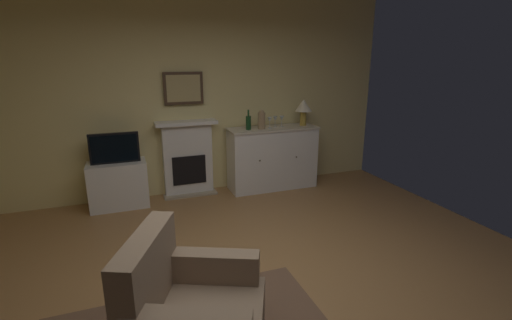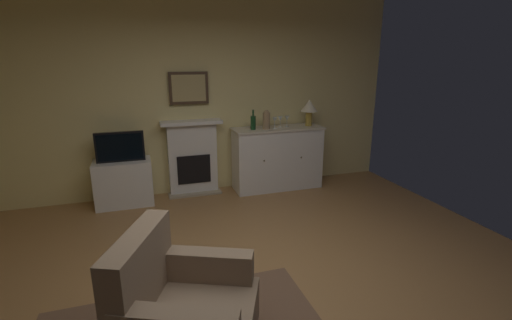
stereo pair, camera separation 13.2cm
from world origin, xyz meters
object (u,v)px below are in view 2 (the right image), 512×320
(framed_picture, at_px, (189,88))
(table_lamp, at_px, (309,108))
(fireplace_unit, at_px, (193,157))
(tv_cabinet, at_px, (124,183))
(wine_glass_right, at_px, (287,119))
(vase_decorative, at_px, (266,120))
(sideboard_cabinet, at_px, (277,158))
(wine_glass_center, at_px, (280,119))
(armchair, at_px, (182,312))
(wine_glass_left, at_px, (275,120))
(wine_bottle, at_px, (253,122))
(tv_set, at_px, (120,147))

(framed_picture, xyz_separation_m, table_lamp, (1.78, -0.22, -0.32))
(fireplace_unit, distance_m, tv_cabinet, 1.02)
(wine_glass_right, relative_size, vase_decorative, 0.59)
(sideboard_cabinet, xyz_separation_m, table_lamp, (0.51, 0.00, 0.75))
(vase_decorative, bearing_deg, table_lamp, 4.04)
(tv_cabinet, bearing_deg, framed_picture, 12.01)
(fireplace_unit, relative_size, wine_glass_right, 6.67)
(table_lamp, height_order, wine_glass_center, table_lamp)
(wine_glass_center, relative_size, armchair, 0.16)
(wine_glass_left, height_order, armchair, wine_glass_left)
(wine_glass_center, bearing_deg, fireplace_unit, 172.89)
(wine_bottle, xyz_separation_m, armchair, (-1.42, -2.92, -0.68))
(fireplace_unit, relative_size, wine_glass_left, 6.67)
(wine_bottle, distance_m, wine_glass_left, 0.33)
(wine_glass_left, distance_m, wine_glass_right, 0.23)
(fireplace_unit, height_order, framed_picture, framed_picture)
(wine_glass_center, bearing_deg, vase_decorative, -165.36)
(tv_cabinet, bearing_deg, wine_glass_left, -1.50)
(vase_decorative, distance_m, tv_cabinet, 2.19)
(wine_bottle, bearing_deg, table_lamp, 2.63)
(sideboard_cabinet, height_order, tv_cabinet, sideboard_cabinet)
(wine_glass_center, relative_size, tv_cabinet, 0.22)
(table_lamp, distance_m, tv_set, 2.78)
(table_lamp, bearing_deg, wine_bottle, -177.37)
(tv_set, xyz_separation_m, armchair, (0.43, -2.95, -0.44))
(wine_bottle, bearing_deg, vase_decorative, -2.38)
(wine_glass_left, relative_size, wine_glass_center, 1.00)
(tv_cabinet, relative_size, armchair, 0.71)
(fireplace_unit, distance_m, armchair, 3.19)
(framed_picture, distance_m, tv_cabinet, 1.59)
(wine_glass_right, xyz_separation_m, vase_decorative, (-0.35, -0.07, 0.02))
(wine_bottle, relative_size, vase_decorative, 1.03)
(wine_glass_left, bearing_deg, tv_set, 179.11)
(wine_bottle, distance_m, tv_set, 1.86)
(vase_decorative, height_order, tv_set, vase_decorative)
(wine_glass_left, distance_m, vase_decorative, 0.14)
(fireplace_unit, relative_size, wine_bottle, 3.79)
(fireplace_unit, xyz_separation_m, framed_picture, (0.00, 0.05, 1.00))
(fireplace_unit, xyz_separation_m, wine_glass_center, (1.31, -0.16, 0.53))
(wine_glass_right, bearing_deg, sideboard_cabinet, -174.23)
(wine_glass_left, xyz_separation_m, tv_set, (-2.18, 0.03, -0.25))
(sideboard_cabinet, relative_size, armchair, 1.30)
(fireplace_unit, relative_size, table_lamp, 2.75)
(tv_set, height_order, armchair, tv_set)
(sideboard_cabinet, height_order, wine_glass_left, wine_glass_left)
(table_lamp, relative_size, vase_decorative, 1.42)
(vase_decorative, bearing_deg, tv_set, 178.83)
(tv_cabinet, bearing_deg, wine_bottle, -1.76)
(framed_picture, bearing_deg, wine_glass_right, -8.29)
(sideboard_cabinet, height_order, wine_glass_center, wine_glass_center)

